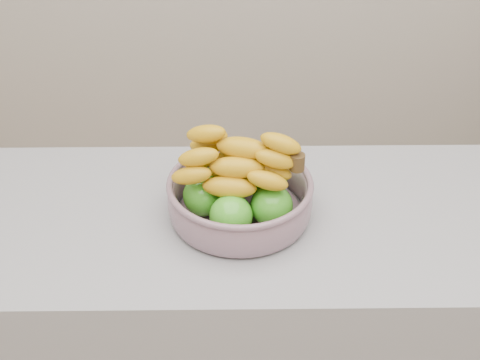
{
  "coord_description": "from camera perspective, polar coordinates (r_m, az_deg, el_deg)",
  "views": [
    {
      "loc": [
        -0.09,
        -0.82,
        1.86
      ],
      "look_at": [
        -0.07,
        0.4,
        1.0
      ],
      "focal_mm": 50.0,
      "sensor_mm": 36.0,
      "label": 1
    }
  ],
  "objects": [
    {
      "name": "counter",
      "position": [
        1.87,
        2.34,
        -13.87
      ],
      "size": [
        2.0,
        0.6,
        0.9
      ],
      "primitive_type": "cube",
      "color": "gray",
      "rests_on": "ground"
    },
    {
      "name": "fruit_bowl",
      "position": [
        1.52,
        -0.01,
        -1.06
      ],
      "size": [
        0.33,
        0.33,
        0.21
      ],
      "rotation": [
        0.0,
        0.0,
        -0.25
      ],
      "color": "#8B92A7",
      "rests_on": "counter"
    }
  ]
}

